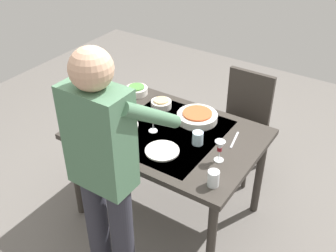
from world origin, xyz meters
TOP-DOWN VIEW (x-y plane):
  - ground_plane at (0.00, 0.00)m, footprint 6.00×6.00m
  - dining_table at (0.00, 0.00)m, footprint 1.30×0.92m
  - chair_near at (-0.23, -0.84)m, footprint 0.40×0.40m
  - person_server at (-0.05, 0.72)m, footprint 0.42×0.61m
  - wine_bottle at (0.20, 0.32)m, footprint 0.07×0.07m
  - wine_glass_left at (0.09, 0.05)m, footprint 0.07×0.07m
  - wine_glass_right at (-0.45, 0.09)m, footprint 0.07×0.07m
  - water_cup_near_left at (0.49, -0.04)m, footprint 0.07×0.07m
  - water_cup_near_right at (0.47, 0.28)m, footprint 0.07×0.07m
  - water_cup_far_left at (-0.53, 0.32)m, footprint 0.07×0.07m
  - water_cup_far_right at (-0.25, 0.01)m, footprint 0.08×0.08m
  - serving_bowl_pasta at (-0.10, -0.25)m, footprint 0.30×0.30m
  - side_bowl_salad at (0.52, -0.33)m, footprint 0.18×0.18m
  - side_bowl_bread at (0.23, -0.26)m, footprint 0.16×0.16m
  - dinner_plate_near at (-0.09, 0.21)m, footprint 0.23×0.23m
  - dinner_plate_far at (0.32, 0.12)m, footprint 0.23×0.23m
  - table_knife at (-0.44, -0.17)m, footprint 0.05×0.20m

SIDE VIEW (x-z plane):
  - ground_plane at x=0.00m, z-range 0.00..0.00m
  - chair_near at x=-0.23m, z-range 0.07..0.98m
  - dining_table at x=0.00m, z-range 0.30..1.08m
  - table_knife at x=-0.44m, z-range 0.77..0.78m
  - dinner_plate_near at x=-0.09m, z-range 0.77..0.79m
  - dinner_plate_far at x=0.32m, z-range 0.77..0.79m
  - serving_bowl_pasta at x=-0.10m, z-range 0.77..0.84m
  - side_bowl_salad at x=0.52m, z-range 0.77..0.84m
  - side_bowl_bread at x=0.23m, z-range 0.77..0.84m
  - water_cup_near_left at x=0.49m, z-range 0.77..0.86m
  - water_cup_far_right at x=-0.25m, z-range 0.77..0.87m
  - water_cup_far_left at x=-0.53m, z-range 0.77..0.88m
  - water_cup_near_right at x=0.47m, z-range 0.77..0.88m
  - wine_glass_left at x=0.09m, z-range 0.80..0.95m
  - wine_glass_right at x=-0.45m, z-range 0.80..0.95m
  - wine_bottle at x=0.20m, z-range 0.74..1.03m
  - person_server at x=-0.05m, z-range 0.12..1.81m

